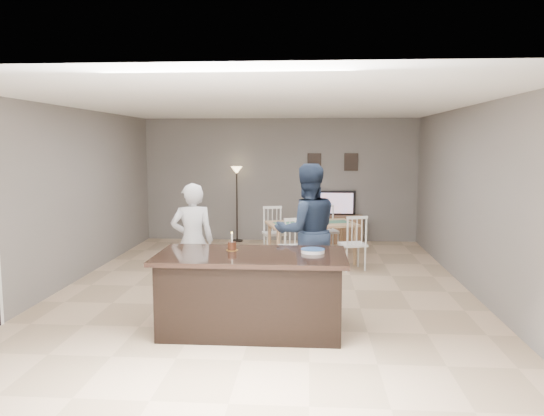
# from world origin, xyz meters

# --- Properties ---
(floor) EXTENTS (8.00, 8.00, 0.00)m
(floor) POSITION_xyz_m (0.00, 0.00, 0.00)
(floor) COLOR tan
(floor) RESTS_ON ground
(room_shell) EXTENTS (8.00, 8.00, 8.00)m
(room_shell) POSITION_xyz_m (0.00, 0.00, 1.68)
(room_shell) COLOR slate
(room_shell) RESTS_ON floor
(kitchen_island) EXTENTS (2.15, 1.10, 0.90)m
(kitchen_island) POSITION_xyz_m (0.00, -1.80, 0.45)
(kitchen_island) COLOR black
(kitchen_island) RESTS_ON floor
(tv_console) EXTENTS (1.20, 0.40, 0.60)m
(tv_console) POSITION_xyz_m (1.20, 3.77, 0.30)
(tv_console) COLOR brown
(tv_console) RESTS_ON floor
(television) EXTENTS (0.91, 0.12, 0.53)m
(television) POSITION_xyz_m (1.20, 3.84, 0.86)
(television) COLOR black
(television) RESTS_ON tv_console
(tv_screen_glow) EXTENTS (0.78, 0.00, 0.78)m
(tv_screen_glow) POSITION_xyz_m (1.20, 3.76, 0.87)
(tv_screen_glow) COLOR #D35517
(tv_screen_glow) RESTS_ON tv_console
(picture_frames) EXTENTS (1.10, 0.02, 0.38)m
(picture_frames) POSITION_xyz_m (1.15, 3.98, 1.75)
(picture_frames) COLOR black
(picture_frames) RESTS_ON room_shell
(woman) EXTENTS (0.67, 0.53, 1.61)m
(woman) POSITION_xyz_m (-0.95, -0.58, 0.81)
(woman) COLOR silver
(woman) RESTS_ON floor
(man) EXTENTS (1.07, 0.93, 1.88)m
(man) POSITION_xyz_m (0.63, -0.45, 0.94)
(man) COLOR #192438
(man) RESTS_ON floor
(birthday_cake) EXTENTS (0.14, 0.14, 0.22)m
(birthday_cake) POSITION_xyz_m (-0.25, -1.61, 0.95)
(birthday_cake) COLOR gold
(birthday_cake) RESTS_ON kitchen_island
(plate_stack) EXTENTS (0.28, 0.28, 0.04)m
(plate_stack) POSITION_xyz_m (0.70, -1.69, 0.92)
(plate_stack) COLOR white
(plate_stack) RESTS_ON kitchen_island
(dining_table) EXTENTS (1.91, 2.10, 0.95)m
(dining_table) POSITION_xyz_m (0.69, 1.79, 0.60)
(dining_table) COLOR tan
(dining_table) RESTS_ON floor
(floor_lamp) EXTENTS (0.25, 0.25, 1.65)m
(floor_lamp) POSITION_xyz_m (-0.94, 3.79, 1.28)
(floor_lamp) COLOR black
(floor_lamp) RESTS_ON floor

